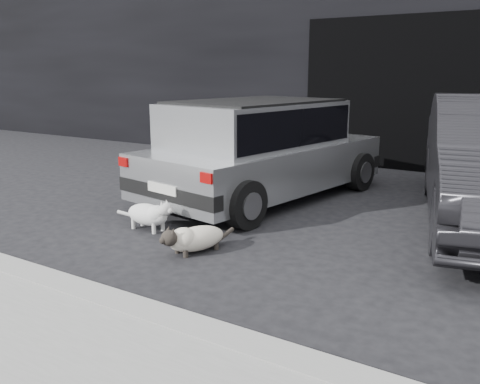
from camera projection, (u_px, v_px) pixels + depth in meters
The scene contains 7 objects.
ground at pixel (241, 216), 6.04m from camera, with size 80.00×80.00×0.00m, color black.
building_facade at pixel (448, 28), 9.89m from camera, with size 34.00×4.00×5.00m, color black.
garage_opening at pixel (418, 95), 8.51m from camera, with size 4.00×0.10×2.60m, color black.
curb at pixel (161, 321), 3.37m from camera, with size 18.00×0.25×0.12m, color gray.
silver_hatchback at pixel (260, 145), 6.75m from camera, with size 2.23×3.79×1.32m.
cat_siamese at pixel (192, 239), 4.80m from camera, with size 0.47×0.84×0.30m.
cat_white at pixel (150, 214), 5.46m from camera, with size 0.80×0.30×0.37m.
Camera 1 is at (3.08, -4.93, 1.68)m, focal length 38.00 mm.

